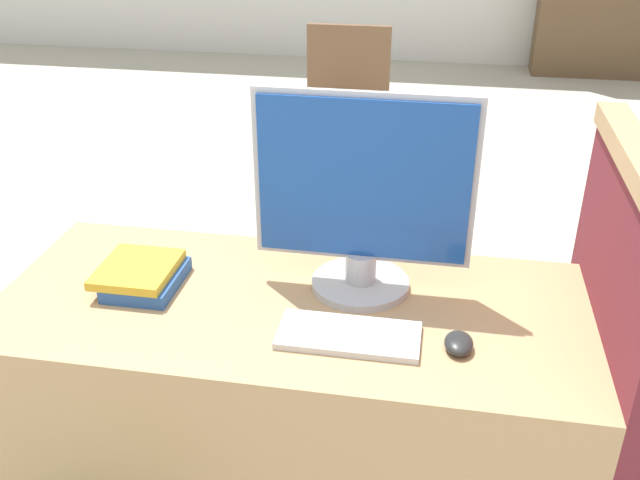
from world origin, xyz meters
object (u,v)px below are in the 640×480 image
object	(u,v)px
mouse	(459,343)
book_stack	(143,275)
monitor	(363,198)
far_chair	(345,112)
keyboard	(349,335)

from	to	relation	value
mouse	book_stack	world-z (taller)	book_stack
monitor	far_chair	size ratio (longest dim) A/B	0.56
keyboard	mouse	distance (m)	0.24
keyboard	far_chair	xyz separation A→B (m)	(-0.35, 2.33, -0.24)
monitor	mouse	distance (m)	0.40
book_stack	far_chair	size ratio (longest dim) A/B	0.22
mouse	far_chair	distance (m)	2.41
monitor	keyboard	size ratio (longest dim) A/B	1.65
monitor	far_chair	distance (m)	2.19
mouse	book_stack	size ratio (longest dim) A/B	0.42
book_stack	mouse	bearing A→B (deg)	-9.58
keyboard	book_stack	size ratio (longest dim) A/B	1.53
monitor	far_chair	world-z (taller)	monitor
book_stack	far_chair	bearing A→B (deg)	85.10
monitor	book_stack	distance (m)	0.58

